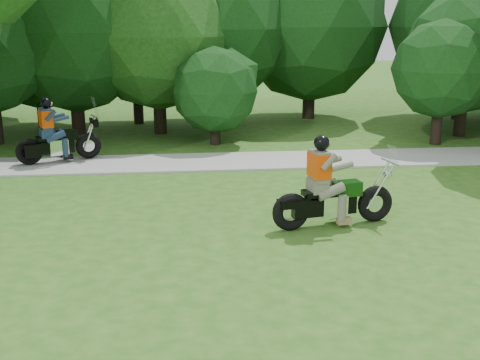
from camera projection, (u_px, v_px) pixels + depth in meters
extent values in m
plane|color=#2C5E1B|center=(375.00, 267.00, 10.35)|extent=(100.00, 100.00, 0.00)
cube|color=#9D9D98|center=(290.00, 160.00, 18.02)|extent=(60.00, 2.20, 0.06)
cylinder|color=black|center=(459.00, 98.00, 25.23)|extent=(0.51, 0.51, 1.80)
sphere|color=#103610|center=(466.00, 27.00, 24.47)|extent=(6.16, 6.16, 6.16)
cylinder|color=black|center=(215.00, 131.00, 20.25)|extent=(0.34, 0.34, 0.90)
sphere|color=#103610|center=(215.00, 90.00, 19.89)|extent=(2.88, 2.88, 2.88)
cylinder|color=black|center=(78.00, 110.00, 21.99)|extent=(0.49, 0.49, 1.80)
sphere|color=#103610|center=(72.00, 31.00, 21.26)|extent=(5.83, 5.83, 5.83)
cylinder|color=black|center=(461.00, 114.00, 21.61)|extent=(0.42, 0.42, 1.59)
sphere|color=#103610|center=(467.00, 52.00, 21.04)|extent=(4.34, 4.34, 4.34)
cylinder|color=black|center=(309.00, 97.00, 25.44)|extent=(0.51, 0.51, 1.80)
sphere|color=#103610|center=(311.00, 26.00, 24.68)|extent=(6.19, 6.19, 6.19)
cylinder|color=black|center=(138.00, 101.00, 24.17)|extent=(0.40, 0.40, 1.80)
sphere|color=#103610|center=(136.00, 46.00, 23.60)|extent=(3.97, 3.97, 3.97)
cylinder|color=black|center=(160.00, 109.00, 22.10)|extent=(0.47, 0.47, 1.80)
sphere|color=#194D16|center=(157.00, 36.00, 21.41)|extent=(5.34, 5.34, 5.34)
cylinder|color=black|center=(43.00, 105.00, 23.04)|extent=(0.50, 0.50, 1.80)
sphere|color=#103610|center=(37.00, 28.00, 22.29)|extent=(6.09, 6.09, 6.09)
cylinder|color=black|center=(437.00, 123.00, 20.22)|extent=(0.36, 0.36, 1.45)
sphere|color=#103610|center=(441.00, 69.00, 19.76)|extent=(3.27, 3.27, 3.27)
cylinder|color=black|center=(213.00, 102.00, 23.98)|extent=(0.50, 0.50, 1.80)
sphere|color=#103610|center=(212.00, 28.00, 23.24)|extent=(6.01, 6.01, 6.01)
torus|color=black|center=(291.00, 212.00, 12.05)|extent=(0.81, 0.37, 0.78)
torus|color=black|center=(375.00, 204.00, 12.59)|extent=(0.81, 0.37, 0.78)
cube|color=black|center=(324.00, 206.00, 12.24)|extent=(1.39, 0.53, 0.36)
cube|color=silver|center=(332.00, 205.00, 12.30)|extent=(0.60, 0.48, 0.45)
cube|color=black|center=(346.00, 188.00, 12.29)|extent=(0.64, 0.44, 0.29)
cube|color=black|center=(317.00, 193.00, 12.12)|extent=(0.64, 0.46, 0.11)
cylinder|color=silver|center=(378.00, 185.00, 12.50)|extent=(0.60, 0.17, 0.93)
cylinder|color=silver|center=(391.00, 162.00, 12.45)|extent=(0.18, 0.71, 0.04)
cube|color=#5D614E|center=(318.00, 186.00, 12.08)|extent=(0.41, 0.48, 0.27)
cube|color=#5D614E|center=(319.00, 166.00, 11.98)|extent=(0.38, 0.52, 0.63)
cube|color=#EC4004|center=(319.00, 165.00, 11.98)|extent=(0.42, 0.57, 0.49)
sphere|color=black|center=(322.00, 143.00, 11.87)|extent=(0.31, 0.31, 0.31)
torus|color=black|center=(29.00, 152.00, 17.20)|extent=(0.80, 0.51, 0.77)
torus|color=black|center=(89.00, 146.00, 18.00)|extent=(0.80, 0.51, 0.77)
cube|color=black|center=(52.00, 147.00, 17.49)|extent=(1.24, 0.73, 0.35)
cube|color=silver|center=(58.00, 147.00, 17.57)|extent=(0.63, 0.55, 0.44)
cube|color=black|center=(67.00, 135.00, 17.61)|extent=(0.66, 0.53, 0.29)
cube|color=black|center=(47.00, 138.00, 17.35)|extent=(0.67, 0.55, 0.11)
cylinder|color=silver|center=(89.00, 133.00, 17.92)|extent=(0.42, 0.22, 0.99)
cylinder|color=silver|center=(94.00, 117.00, 17.89)|extent=(0.31, 0.67, 0.04)
cube|color=black|center=(33.00, 151.00, 17.01)|extent=(0.48, 0.30, 0.38)
cube|color=black|center=(30.00, 148.00, 17.42)|extent=(0.48, 0.30, 0.38)
cube|color=#1B2E49|center=(46.00, 133.00, 17.31)|extent=(0.47, 0.52, 0.26)
cube|color=#1B2E49|center=(46.00, 119.00, 17.22)|extent=(0.45, 0.54, 0.62)
cube|color=#EC4004|center=(46.00, 118.00, 17.21)|extent=(0.49, 0.59, 0.49)
sphere|color=black|center=(46.00, 103.00, 17.11)|extent=(0.31, 0.31, 0.31)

